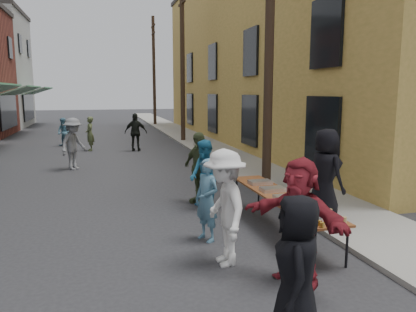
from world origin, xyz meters
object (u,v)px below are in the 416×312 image
utility_pole_mid (182,61)px  server (325,174)px  utility_pole_far (154,72)px  guest_front_a (297,270)px  utility_pole_near (270,30)px  serving_table (281,198)px  guest_front_c (205,175)px  catering_tray_sausage (325,218)px

utility_pole_mid → server: size_ratio=4.60×
utility_pole_far → guest_front_a: (-2.56, -30.82, -3.64)m
utility_pole_mid → guest_front_a: utility_pole_mid is taller
guest_front_a → server: server is taller
utility_pole_near → server: (0.05, -3.06, -3.42)m
utility_pole_far → serving_table: (-1.13, -27.37, -3.79)m
utility_pole_near → guest_front_c: (-2.23, -1.49, -3.65)m
catering_tray_sausage → guest_front_a: 2.30m
utility_pole_far → guest_front_c: 25.85m
utility_pole_mid → serving_table: size_ratio=2.25×
serving_table → guest_front_a: 3.74m
utility_pole_near → utility_pole_mid: (0.00, 12.00, 0.00)m
guest_front_c → server: size_ratio=0.87×
utility_pole_near → catering_tray_sausage: bearing=-102.7°
utility_pole_near → catering_tray_sausage: utility_pole_near is taller
catering_tray_sausage → utility_pole_mid: bearing=86.2°
utility_pole_near → serving_table: 5.19m
utility_pole_mid → guest_front_c: 14.15m
utility_pole_far → catering_tray_sausage: bearing=-92.2°
server → utility_pole_mid: bearing=-10.4°
utility_pole_near → serving_table: size_ratio=2.25×
utility_pole_far → catering_tray_sausage: 29.27m
utility_pole_far → server: bearing=-89.9°
serving_table → catering_tray_sausage: catering_tray_sausage is taller
utility_pole_mid → catering_tray_sausage: utility_pole_mid is taller
utility_pole_mid → utility_pole_far: 12.00m
catering_tray_sausage → server: bearing=58.9°
guest_front_c → utility_pole_mid: bearing=158.3°
guest_front_a → utility_pole_far: bearing=-161.9°
utility_pole_far → catering_tray_sausage: (-1.13, -29.02, -3.71)m
guest_front_a → utility_pole_near: bearing=-177.7°
utility_pole_near → server: 4.59m
server → guest_front_a: bearing=134.7°
serving_table → catering_tray_sausage: size_ratio=8.00×
serving_table → utility_pole_mid: bearing=85.8°
serving_table → server: (1.18, 0.30, 0.37)m
catering_tray_sausage → guest_front_c: bearing=107.4°
utility_pole_near → utility_pole_mid: 12.00m
utility_pole_mid → utility_pole_far: (0.00, 12.00, 0.00)m
serving_table → catering_tray_sausage: (0.00, -1.65, 0.08)m
utility_pole_mid → server: bearing=-89.8°
serving_table → catering_tray_sausage: 1.65m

